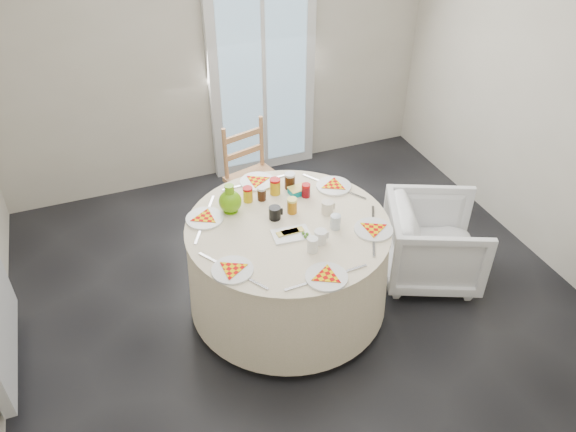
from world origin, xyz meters
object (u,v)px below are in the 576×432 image
object	(u,v)px
green_pitcher	(230,194)
armchair	(435,235)
wooden_chair	(256,178)
table	(288,265)

from	to	relation	value
green_pitcher	armchair	bearing A→B (deg)	-17.53
armchair	wooden_chair	bearing A→B (deg)	66.87
table	armchair	bearing A→B (deg)	-4.79
table	wooden_chair	size ratio (longest dim) A/B	1.51
armchair	green_pitcher	xyz separation A→B (m)	(-1.44, 0.38, 0.48)
armchair	green_pitcher	size ratio (longest dim) A/B	3.46
table	wooden_chair	bearing A→B (deg)	84.05
table	green_pitcher	distance (m)	0.65
wooden_chair	armchair	distance (m)	1.50
wooden_chair	green_pitcher	size ratio (longest dim) A/B	4.57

